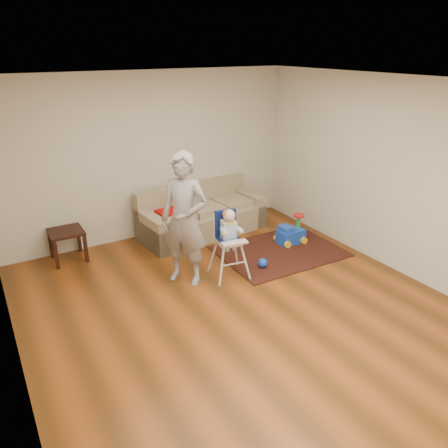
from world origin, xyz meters
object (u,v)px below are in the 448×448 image
adult (184,220)px  toy_ball (263,263)px  ride_on_toy (291,229)px  high_chair (229,244)px  side_table (68,245)px  sofa (202,211)px

adult → toy_ball: bearing=38.8°
ride_on_toy → high_chair: size_ratio=0.47×
high_chair → adult: adult is taller
high_chair → adult: (-0.58, 0.18, 0.43)m
ride_on_toy → high_chair: 1.51m
high_chair → side_table: bearing=147.4°
sofa → high_chair: 1.55m
sofa → high_chair: (-0.38, -1.50, 0.07)m
ride_on_toy → toy_ball: (-0.90, -0.48, -0.17)m
high_chair → adult: bearing=172.0°
side_table → high_chair: 2.49m
ride_on_toy → adult: size_ratio=0.26×
ride_on_toy → high_chair: high_chair is taller
side_table → high_chair: bearing=-41.9°
toy_ball → high_chair: 0.67m
sofa → toy_ball: 1.62m
ride_on_toy → adult: adult is taller
side_table → adult: adult is taller
sofa → side_table: size_ratio=4.60×
sofa → high_chair: size_ratio=2.21×
sofa → adult: (-0.97, -1.32, 0.49)m
sofa → side_table: 2.24m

